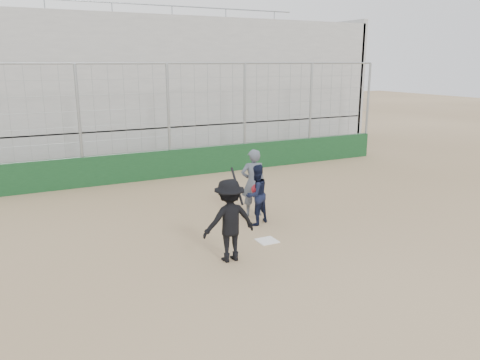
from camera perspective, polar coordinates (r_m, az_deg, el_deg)
name	(u,v)px	position (r m, az deg, el deg)	size (l,w,h in m)	color
ground	(267,241)	(10.93, 3.31, -7.47)	(90.00, 90.00, 0.00)	#7C6243
home_plate	(267,241)	(10.93, 3.31, -7.41)	(0.44, 0.44, 0.02)	white
backstop	(170,151)	(16.88, -8.55, 3.51)	(18.10, 0.25, 4.04)	#113719
bleachers	(133,88)	(21.39, -12.97, 10.83)	(20.25, 6.70, 6.98)	#979797
batter_at_plate	(229,220)	(9.64, -1.31, -4.94)	(1.14, 0.77, 1.89)	black
catcher_crouched	(257,204)	(11.86, 2.03, -3.00)	(0.92, 0.83, 1.06)	black
umpire	(253,186)	(12.49, 1.61, -0.74)	(0.66, 0.44, 1.64)	#4A515D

